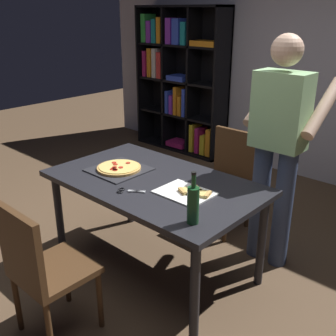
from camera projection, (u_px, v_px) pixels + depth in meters
ground_plane at (155, 267)px, 3.16m from camera, size 12.00×12.00×0.00m
back_wall at (317, 57)px, 4.43m from camera, size 6.40×0.10×2.80m
dining_table at (154, 190)px, 2.91m from camera, size 1.55×0.92×0.75m
chair_near_camera at (41, 266)px, 2.32m from camera, size 0.42×0.42×0.90m
chair_far_side at (227, 174)px, 3.62m from camera, size 0.42×0.42×0.90m
bookshelf at (181, 78)px, 5.55m from camera, size 1.40×0.35×1.95m
person_serving_pizza at (279, 141)px, 2.93m from camera, size 0.55×0.54×1.75m
pepperoni_pizza_on_tray at (119, 168)px, 3.06m from camera, size 0.39×0.39×0.04m
pizza_slices_on_towel at (188, 192)px, 2.67m from camera, size 0.36×0.28×0.03m
wine_bottle at (193, 204)px, 2.27m from camera, size 0.07×0.07×0.32m
kitchen_scissors at (126, 191)px, 2.70m from camera, size 0.19×0.15×0.01m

